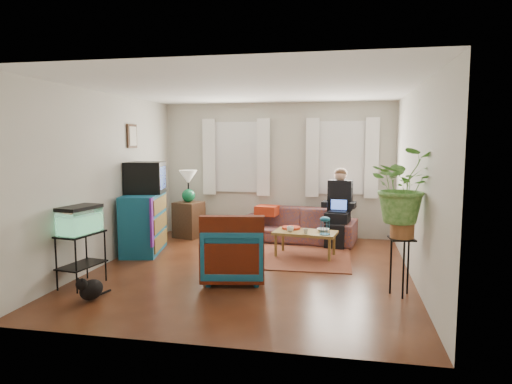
% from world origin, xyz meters
% --- Properties ---
extents(floor, '(4.50, 5.00, 0.01)m').
position_xyz_m(floor, '(0.00, 0.00, 0.00)').
color(floor, '#4F2B14').
rests_on(floor, ground).
extents(ceiling, '(4.50, 5.00, 0.01)m').
position_xyz_m(ceiling, '(0.00, 0.00, 2.60)').
color(ceiling, white).
rests_on(ceiling, wall_back).
extents(wall_back, '(4.50, 0.01, 2.60)m').
position_xyz_m(wall_back, '(0.00, 2.50, 1.30)').
color(wall_back, silver).
rests_on(wall_back, floor).
extents(wall_front, '(4.50, 0.01, 2.60)m').
position_xyz_m(wall_front, '(0.00, -2.50, 1.30)').
color(wall_front, silver).
rests_on(wall_front, floor).
extents(wall_left, '(0.01, 5.00, 2.60)m').
position_xyz_m(wall_left, '(-2.25, 0.00, 1.30)').
color(wall_left, silver).
rests_on(wall_left, floor).
extents(wall_right, '(0.01, 5.00, 2.60)m').
position_xyz_m(wall_right, '(2.25, 0.00, 1.30)').
color(wall_right, silver).
rests_on(wall_right, floor).
extents(window_left, '(1.08, 0.04, 1.38)m').
position_xyz_m(window_left, '(-0.80, 2.48, 1.55)').
color(window_left, white).
rests_on(window_left, wall_back).
extents(window_right, '(1.08, 0.04, 1.38)m').
position_xyz_m(window_right, '(1.25, 2.48, 1.55)').
color(window_right, white).
rests_on(window_right, wall_back).
extents(curtains_left, '(1.36, 0.06, 1.50)m').
position_xyz_m(curtains_left, '(-0.80, 2.40, 1.55)').
color(curtains_left, white).
rests_on(curtains_left, wall_back).
extents(curtains_right, '(1.36, 0.06, 1.50)m').
position_xyz_m(curtains_right, '(1.25, 2.40, 1.55)').
color(curtains_right, white).
rests_on(curtains_right, wall_back).
extents(picture_frame, '(0.04, 0.32, 0.40)m').
position_xyz_m(picture_frame, '(-2.21, 0.85, 1.95)').
color(picture_frame, '#3D2616').
rests_on(picture_frame, wall_left).
extents(area_rug, '(2.04, 1.65, 0.01)m').
position_xyz_m(area_rug, '(0.43, 0.82, 0.01)').
color(area_rug, brown).
rests_on(area_rug, floor).
extents(sofa, '(2.21, 1.14, 0.83)m').
position_xyz_m(sofa, '(0.47, 2.05, 0.41)').
color(sofa, brown).
rests_on(sofa, floor).
extents(seated_person, '(0.62, 0.72, 1.26)m').
position_xyz_m(seated_person, '(1.22, 1.94, 0.63)').
color(seated_person, black).
rests_on(seated_person, sofa).
extents(side_table, '(0.58, 0.58, 0.69)m').
position_xyz_m(side_table, '(-1.65, 2.00, 0.34)').
color(side_table, '#382115').
rests_on(side_table, floor).
extents(table_lamp, '(0.44, 0.44, 0.63)m').
position_xyz_m(table_lamp, '(-1.65, 2.00, 0.98)').
color(table_lamp, white).
rests_on(table_lamp, side_table).
extents(dresser, '(0.75, 1.19, 0.99)m').
position_xyz_m(dresser, '(-1.99, 0.70, 0.50)').
color(dresser, '#137374').
rests_on(dresser, floor).
extents(crt_tv, '(0.70, 0.66, 0.53)m').
position_xyz_m(crt_tv, '(-1.99, 0.82, 1.26)').
color(crt_tv, black).
rests_on(crt_tv, dresser).
extents(aquarium_stand, '(0.44, 0.67, 0.69)m').
position_xyz_m(aquarium_stand, '(-2.00, -1.13, 0.35)').
color(aquarium_stand, black).
rests_on(aquarium_stand, floor).
extents(aquarium, '(0.39, 0.61, 0.36)m').
position_xyz_m(aquarium, '(-2.00, -1.13, 0.87)').
color(aquarium, '#7FD899').
rests_on(aquarium, aquarium_stand).
extents(black_cat, '(0.31, 0.40, 0.30)m').
position_xyz_m(black_cat, '(-1.59, -1.60, 0.15)').
color(black_cat, black).
rests_on(black_cat, floor).
extents(armchair, '(0.92, 0.88, 0.82)m').
position_xyz_m(armchair, '(-0.13, -0.49, 0.41)').
color(armchair, '#135974').
rests_on(armchair, floor).
extents(serape_throw, '(0.85, 0.33, 0.68)m').
position_xyz_m(serape_throw, '(-0.07, -0.80, 0.58)').
color(serape_throw, '#9E0A0A').
rests_on(serape_throw, armchair).
extents(coffee_table, '(1.06, 0.68, 0.41)m').
position_xyz_m(coffee_table, '(0.71, 0.94, 0.21)').
color(coffee_table, brown).
rests_on(coffee_table, floor).
extents(cup_a, '(0.13, 0.13, 0.09)m').
position_xyz_m(cup_a, '(0.47, 0.88, 0.46)').
color(cup_a, white).
rests_on(cup_a, coffee_table).
extents(cup_b, '(0.10, 0.10, 0.09)m').
position_xyz_m(cup_b, '(0.73, 0.77, 0.45)').
color(cup_b, beige).
rests_on(cup_b, coffee_table).
extents(bowl, '(0.22, 0.22, 0.05)m').
position_xyz_m(bowl, '(0.99, 0.99, 0.44)').
color(bowl, white).
rests_on(bowl, coffee_table).
extents(snack_tray, '(0.35, 0.35, 0.04)m').
position_xyz_m(snack_tray, '(0.46, 1.11, 0.43)').
color(snack_tray, '#B21414').
rests_on(snack_tray, coffee_table).
extents(birdcage, '(0.18, 0.18, 0.29)m').
position_xyz_m(birdcage, '(1.03, 0.75, 0.56)').
color(birdcage, '#115B6B').
rests_on(birdcage, coffee_table).
extents(plant_stand, '(0.34, 0.34, 0.71)m').
position_xyz_m(plant_stand, '(2.01, -0.72, 0.36)').
color(plant_stand, black).
rests_on(plant_stand, floor).
extents(potted_plant, '(0.91, 0.82, 0.90)m').
position_xyz_m(potted_plant, '(2.01, -0.72, 1.21)').
color(potted_plant, '#599947').
rests_on(potted_plant, plant_stand).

